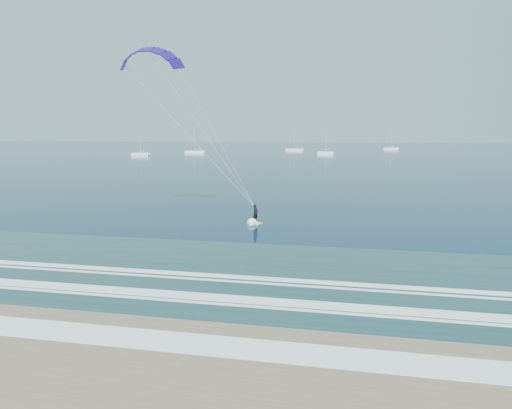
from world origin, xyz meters
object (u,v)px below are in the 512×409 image
object	(u,v)px
sailboat_0	(141,154)
sailboat_3	(325,153)
kitesurfer_rig	(199,125)
sailboat_1	(195,152)
sailboat_2	(294,150)
sailboat_4	(391,148)

from	to	relation	value
sailboat_0	sailboat_3	xyz separation A→B (m)	(76.70, 29.02, -0.00)
kitesurfer_rig	sailboat_1	bearing A→B (deg)	109.12
sailboat_2	sailboat_4	size ratio (longest dim) A/B	1.09
sailboat_0	sailboat_3	size ratio (longest dim) A/B	1.07
kitesurfer_rig	sailboat_4	world-z (taller)	kitesurfer_rig
sailboat_3	sailboat_4	size ratio (longest dim) A/B	0.88
sailboat_2	sailboat_0	bearing A→B (deg)	-131.21
sailboat_2	sailboat_4	xyz separation A→B (m)	(52.99, 28.26, -0.01)
sailboat_3	sailboat_2	bearing A→B (deg)	116.30
sailboat_1	sailboat_2	world-z (taller)	sailboat_1
sailboat_1	sailboat_3	size ratio (longest dim) A/B	1.27
sailboat_3	sailboat_1	bearing A→B (deg)	-178.42
sailboat_4	kitesurfer_rig	bearing A→B (deg)	-99.74
sailboat_1	sailboat_2	size ratio (longest dim) A/B	1.03
kitesurfer_rig	sailboat_0	size ratio (longest dim) A/B	1.81
sailboat_2	sailboat_1	bearing A→B (deg)	-137.85
sailboat_1	sailboat_3	distance (m)	61.78
sailboat_0	sailboat_1	xyz separation A→B (m)	(14.94, 27.31, 0.01)
sailboat_2	sailboat_4	bearing A→B (deg)	28.07
sailboat_3	sailboat_4	distance (m)	74.20
sailboat_1	sailboat_0	bearing A→B (deg)	-118.69
kitesurfer_rig	sailboat_4	distance (m)	234.32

